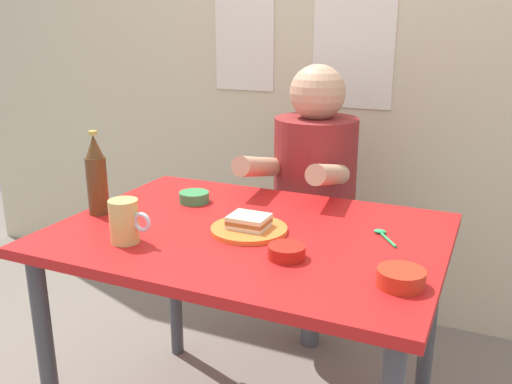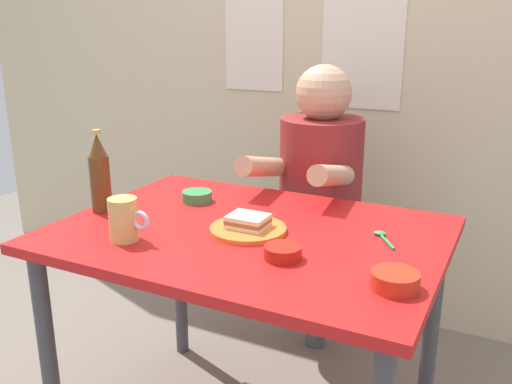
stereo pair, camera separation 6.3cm
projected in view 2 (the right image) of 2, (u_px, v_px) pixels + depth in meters
wall_back at (362, 26)px, 2.33m from camera, size 4.40×0.09×2.60m
dining_table at (248, 259)px, 1.62m from camera, size 1.10×0.80×0.74m
stool at (317, 269)px, 2.25m from camera, size 0.34×0.34×0.45m
person_seated at (320, 172)px, 2.12m from camera, size 0.33×0.56×0.72m
plate_orange at (248, 229)px, 1.58m from camera, size 0.22×0.22×0.01m
sandwich at (248, 221)px, 1.57m from camera, size 0.11×0.09×0.04m
beer_mug at (124, 219)px, 1.50m from camera, size 0.13×0.08×0.12m
beer_bottle at (100, 175)px, 1.72m from camera, size 0.06×0.06×0.26m
dip_bowl_green at (197, 196)px, 1.84m from camera, size 0.10×0.10×0.03m
sambal_bowl_red at (283, 252)px, 1.39m from camera, size 0.10×0.10×0.03m
sauce_bowl_chili at (395, 280)px, 1.23m from camera, size 0.11×0.11×0.04m
spoon at (383, 236)px, 1.53m from camera, size 0.08×0.11×0.01m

